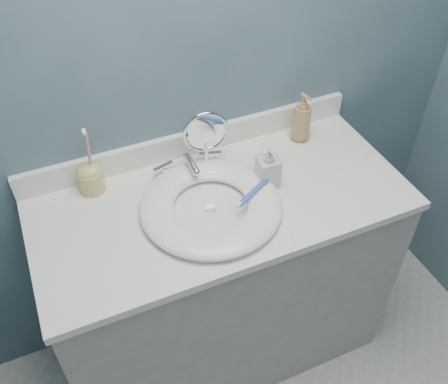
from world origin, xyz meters
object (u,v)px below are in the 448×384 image
makeup_mirror (206,139)px  toothbrush_holder (91,177)px  soap_bottle_clear (268,166)px  soap_bottle_amber (302,117)px

makeup_mirror → toothbrush_holder: toothbrush_holder is taller
toothbrush_holder → makeup_mirror: bearing=-7.2°
makeup_mirror → toothbrush_holder: size_ratio=0.96×
soap_bottle_clear → toothbrush_holder: bearing=165.2°
soap_bottle_clear → toothbrush_holder: (-0.54, 0.20, -0.02)m
makeup_mirror → soap_bottle_clear: makeup_mirror is taller
makeup_mirror → soap_bottle_amber: (0.38, 0.02, -0.03)m
soap_bottle_clear → toothbrush_holder: 0.58m
soap_bottle_amber → toothbrush_holder: toothbrush_holder is taller
soap_bottle_amber → soap_bottle_clear: size_ratio=1.24×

